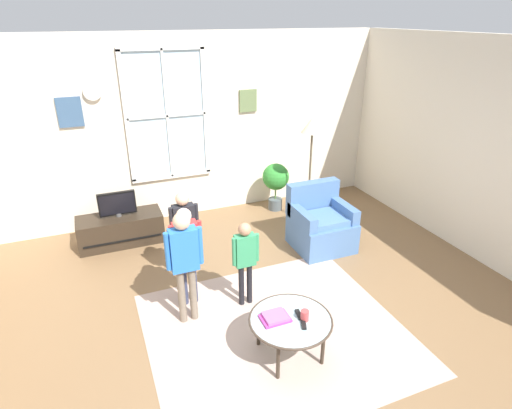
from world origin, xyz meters
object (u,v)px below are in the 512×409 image
(armchair, at_px, (320,225))
(remote_near_books, at_px, (304,324))
(tv_stand, at_px, (121,229))
(potted_plant_by_window, at_px, (276,180))
(book_stack, at_px, (275,317))
(person_blue_shirt, at_px, (184,256))
(floor_lamp, at_px, (312,136))
(television, at_px, (117,204))
(person_red_shirt, at_px, (186,246))
(person_green_shirt, at_px, (245,255))
(coffee_table, at_px, (291,321))
(cup, at_px, (305,315))
(remote_near_cup, at_px, (299,315))
(person_black_shirt, at_px, (184,226))

(armchair, height_order, remote_near_books, armchair)
(tv_stand, bearing_deg, potted_plant_by_window, 4.79)
(book_stack, relative_size, person_blue_shirt, 0.21)
(tv_stand, relative_size, person_blue_shirt, 0.91)
(tv_stand, xyz_separation_m, floor_lamp, (2.77, -0.40, 1.17))
(television, relative_size, person_red_shirt, 0.43)
(book_stack, xyz_separation_m, floor_lamp, (1.65, 2.39, 0.94))
(tv_stand, height_order, person_green_shirt, person_green_shirt)
(coffee_table, bearing_deg, person_green_shirt, 97.13)
(television, bearing_deg, cup, -64.80)
(person_green_shirt, xyz_separation_m, floor_lamp, (1.63, 1.56, 0.75))
(tv_stand, distance_m, person_blue_shirt, 2.13)
(television, xyz_separation_m, person_green_shirt, (1.14, -1.96, 0.03))
(remote_near_cup, xyz_separation_m, person_red_shirt, (-0.78, 1.12, 0.31))
(tv_stand, height_order, remote_near_books, remote_near_books)
(person_blue_shirt, bearing_deg, cup, -45.85)
(armchair, xyz_separation_m, person_green_shirt, (-1.42, -0.83, 0.31))
(coffee_table, distance_m, person_red_shirt, 1.37)
(television, relative_size, remote_near_cup, 3.58)
(cup, distance_m, potted_plant_by_window, 3.31)
(coffee_table, bearing_deg, book_stack, 159.42)
(tv_stand, distance_m, floor_lamp, 3.03)
(person_black_shirt, relative_size, potted_plant_by_window, 1.45)
(person_red_shirt, bearing_deg, television, 108.30)
(book_stack, distance_m, remote_near_books, 0.26)
(tv_stand, height_order, potted_plant_by_window, potted_plant_by_window)
(book_stack, bearing_deg, coffee_table, -20.58)
(remote_near_cup, xyz_separation_m, person_blue_shirt, (-0.86, 0.84, 0.36))
(person_black_shirt, distance_m, person_red_shirt, 0.50)
(book_stack, distance_m, remote_near_cup, 0.23)
(coffee_table, relative_size, potted_plant_by_window, 0.99)
(remote_near_books, height_order, person_black_shirt, person_black_shirt)
(remote_near_books, distance_m, potted_plant_by_window, 3.38)
(coffee_table, bearing_deg, armchair, 52.52)
(remote_near_books, distance_m, person_green_shirt, 1.04)
(book_stack, height_order, person_blue_shirt, person_blue_shirt)
(cup, xyz_separation_m, remote_near_books, (-0.04, -0.06, -0.04))
(coffee_table, distance_m, remote_near_books, 0.14)
(coffee_table, relative_size, person_green_shirt, 0.78)
(book_stack, xyz_separation_m, potted_plant_by_window, (1.38, 3.00, 0.08))
(armchair, height_order, floor_lamp, floor_lamp)
(person_black_shirt, bearing_deg, floor_lamp, 21.19)
(television, relative_size, floor_lamp, 0.30)
(floor_lamp, bearing_deg, remote_near_books, -119.50)
(person_black_shirt, bearing_deg, television, 118.44)
(television, distance_m, coffee_table, 3.11)
(remote_near_books, xyz_separation_m, person_blue_shirt, (-0.84, 0.97, 0.36))
(television, bearing_deg, armchair, -23.81)
(tv_stand, height_order, television, television)
(television, xyz_separation_m, cup, (1.36, -2.90, -0.14))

